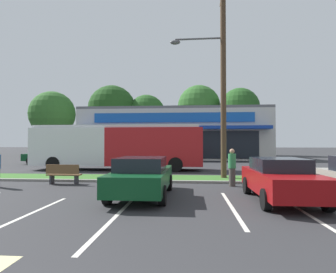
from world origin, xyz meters
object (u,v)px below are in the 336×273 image
at_px(car_0, 50,156).
at_px(pedestrian_near_bench, 232,167).
at_px(utility_pole, 221,75).
at_px(bus_stop_bench, 64,174).
at_px(car_5, 281,179).
at_px(car_1, 142,176).
at_px(city_bus, 118,146).
at_px(car_4, 125,156).

height_order(car_0, pedestrian_near_bench, pedestrian_near_bench).
relative_size(utility_pole, bus_stop_bench, 6.65).
bearing_deg(car_5, car_1, -94.26).
xyz_separation_m(city_bus, pedestrian_near_bench, (7.22, -7.22, -0.91)).
distance_m(utility_pole, car_4, 13.29).
xyz_separation_m(utility_pole, car_1, (-3.41, -4.97, -4.91)).
bearing_deg(pedestrian_near_bench, car_1, 91.54).
bearing_deg(car_5, utility_pole, -165.07).
distance_m(bus_stop_bench, car_1, 5.07).
bearing_deg(car_5, bus_stop_bench, -108.71).
xyz_separation_m(car_4, pedestrian_near_bench, (7.85, -11.98, 0.04)).
xyz_separation_m(utility_pole, car_0, (-14.71, 9.87, -4.93)).
relative_size(car_5, pedestrian_near_bench, 2.56).
distance_m(bus_stop_bench, car_4, 12.02).
relative_size(utility_pole, pedestrian_near_bench, 6.23).
height_order(bus_stop_bench, car_4, car_4).
distance_m(car_1, pedestrian_near_bench, 4.58).
bearing_deg(utility_pole, city_bus, 144.31).
bearing_deg(bus_stop_bench, car_1, 147.47).
bearing_deg(car_5, pedestrian_near_bench, -159.41).
bearing_deg(bus_stop_bench, city_bus, -95.64).
height_order(car_4, car_5, car_4).
bearing_deg(utility_pole, car_1, -124.51).
relative_size(bus_stop_bench, car_0, 0.36).
xyz_separation_m(city_bus, car_0, (-7.75, 4.87, -1.03)).
height_order(utility_pole, pedestrian_near_bench, utility_pole).
bearing_deg(car_4, car_5, 120.86).
relative_size(utility_pole, car_4, 2.31).
xyz_separation_m(bus_stop_bench, car_4, (0.08, 12.01, 0.31)).
bearing_deg(car_5, city_bus, -140.93).
relative_size(bus_stop_bench, car_1, 0.35).
height_order(city_bus, car_5, city_bus).
bearing_deg(bus_stop_bench, car_4, -90.40).
xyz_separation_m(utility_pole, car_5, (1.42, -5.32, -4.91)).
height_order(bus_stop_bench, car_1, car_1).
relative_size(city_bus, car_0, 2.77).
bearing_deg(car_5, car_4, -149.14).
relative_size(utility_pole, car_0, 2.38).
xyz_separation_m(car_4, car_5, (9.02, -15.09, -0.06)).
bearing_deg(car_0, city_bus, 147.86).
xyz_separation_m(car_0, pedestrian_near_bench, (14.96, -12.08, 0.12)).
height_order(city_bus, pedestrian_near_bench, city_bus).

